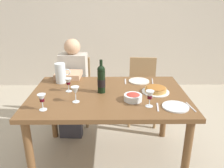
# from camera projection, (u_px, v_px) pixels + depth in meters

# --- Properties ---
(ground_plane) EXTENTS (8.00, 8.00, 0.00)m
(ground_plane) POSITION_uv_depth(u_px,v_px,m) (109.00, 158.00, 2.46)
(ground_plane) COLOR #B2A893
(back_wall) EXTENTS (8.00, 0.10, 2.80)m
(back_wall) POSITION_uv_depth(u_px,v_px,m) (109.00, 11.00, 4.05)
(back_wall) COLOR beige
(back_wall) RESTS_ON ground
(dining_table) EXTENTS (1.50, 1.00, 0.76)m
(dining_table) POSITION_uv_depth(u_px,v_px,m) (108.00, 102.00, 2.22)
(dining_table) COLOR brown
(dining_table) RESTS_ON ground
(wine_bottle) EXTENTS (0.08, 0.08, 0.33)m
(wine_bottle) POSITION_uv_depth(u_px,v_px,m) (101.00, 79.00, 2.17)
(wine_bottle) COLOR black
(wine_bottle) RESTS_ON dining_table
(water_pitcher) EXTENTS (0.17, 0.11, 0.22)m
(water_pitcher) POSITION_uv_depth(u_px,v_px,m) (61.00, 74.00, 2.44)
(water_pitcher) COLOR silver
(water_pitcher) RESTS_ON dining_table
(baked_tart) EXTENTS (0.27, 0.27, 0.06)m
(baked_tart) POSITION_uv_depth(u_px,v_px,m) (156.00, 90.00, 2.21)
(baked_tart) COLOR silver
(baked_tart) RESTS_ON dining_table
(salad_bowl) EXTENTS (0.16, 0.16, 0.07)m
(salad_bowl) POSITION_uv_depth(u_px,v_px,m) (133.00, 97.00, 2.03)
(salad_bowl) COLOR silver
(salad_bowl) RESTS_ON dining_table
(wine_glass_left_diner) EXTENTS (0.07, 0.07, 0.14)m
(wine_glass_left_diner) POSITION_uv_depth(u_px,v_px,m) (150.00, 96.00, 1.90)
(wine_glass_left_diner) COLOR silver
(wine_glass_left_diner) RESTS_ON dining_table
(wine_glass_right_diner) EXTENTS (0.07, 0.07, 0.14)m
(wine_glass_right_diner) POSITION_uv_depth(u_px,v_px,m) (42.00, 99.00, 1.84)
(wine_glass_right_diner) COLOR silver
(wine_glass_right_diner) RESTS_ON dining_table
(wine_glass_centre) EXTENTS (0.07, 0.07, 0.14)m
(wine_glass_centre) POSITION_uv_depth(u_px,v_px,m) (68.00, 82.00, 2.21)
(wine_glass_centre) COLOR silver
(wine_glass_centre) RESTS_ON dining_table
(wine_glass_spare) EXTENTS (0.07, 0.07, 0.15)m
(wine_glass_spare) POSITION_uv_depth(u_px,v_px,m) (75.00, 91.00, 1.98)
(wine_glass_spare) COLOR silver
(wine_glass_spare) RESTS_ON dining_table
(dinner_plate_left_setting) EXTENTS (0.23, 0.23, 0.01)m
(dinner_plate_left_setting) POSITION_uv_depth(u_px,v_px,m) (175.00, 107.00, 1.91)
(dinner_plate_left_setting) COLOR silver
(dinner_plate_left_setting) RESTS_ON dining_table
(dinner_plate_right_setting) EXTENTS (0.23, 0.23, 0.01)m
(dinner_plate_right_setting) POSITION_uv_depth(u_px,v_px,m) (139.00, 81.00, 2.50)
(dinner_plate_right_setting) COLOR silver
(dinner_plate_right_setting) RESTS_ON dining_table
(fork_left_setting) EXTENTS (0.04, 0.16, 0.00)m
(fork_left_setting) POSITION_uv_depth(u_px,v_px,m) (158.00, 107.00, 1.91)
(fork_left_setting) COLOR silver
(fork_left_setting) RESTS_ON dining_table
(knife_left_setting) EXTENTS (0.03, 0.18, 0.00)m
(knife_left_setting) POSITION_uv_depth(u_px,v_px,m) (191.00, 107.00, 1.92)
(knife_left_setting) COLOR silver
(knife_left_setting) RESTS_ON dining_table
(knife_right_setting) EXTENTS (0.03, 0.18, 0.00)m
(knife_right_setting) POSITION_uv_depth(u_px,v_px,m) (153.00, 81.00, 2.50)
(knife_right_setting) COLOR silver
(knife_right_setting) RESTS_ON dining_table
(spoon_right_setting) EXTENTS (0.02, 0.16, 0.00)m
(spoon_right_setting) POSITION_uv_depth(u_px,v_px,m) (125.00, 81.00, 2.50)
(spoon_right_setting) COLOR silver
(spoon_right_setting) RESTS_ON dining_table
(chair_left) EXTENTS (0.42, 0.42, 0.87)m
(chair_left) POSITION_uv_depth(u_px,v_px,m) (76.00, 86.00, 3.11)
(chair_left) COLOR #9E7A51
(chair_left) RESTS_ON ground
(diner_left) EXTENTS (0.35, 0.52, 1.16)m
(diner_left) POSITION_uv_depth(u_px,v_px,m) (72.00, 84.00, 2.84)
(diner_left) COLOR #B7B2A8
(diner_left) RESTS_ON ground
(chair_right) EXTENTS (0.43, 0.43, 0.87)m
(chair_right) POSITION_uv_depth(u_px,v_px,m) (142.00, 86.00, 3.09)
(chair_right) COLOR #9E7A51
(chair_right) RESTS_ON ground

